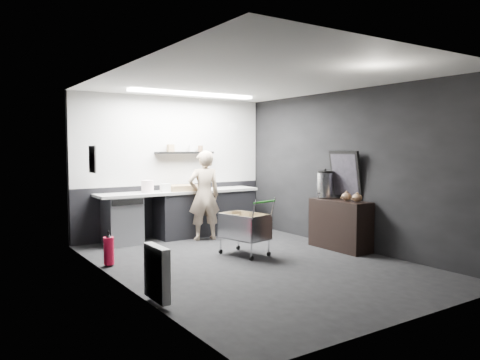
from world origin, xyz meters
TOP-DOWN VIEW (x-y plane):
  - floor at (0.00, 0.00)m, footprint 5.50×5.50m
  - ceiling at (0.00, 0.00)m, footprint 5.50×5.50m
  - wall_back at (0.00, 2.75)m, footprint 5.50×0.00m
  - wall_front at (0.00, -2.75)m, footprint 5.50×0.00m
  - wall_left at (-2.00, 0.00)m, footprint 0.00×5.50m
  - wall_right at (2.00, 0.00)m, footprint 0.00×5.50m
  - kitchen_wall_panel at (0.00, 2.73)m, footprint 3.95×0.02m
  - dado_panel at (0.00, 2.73)m, footprint 3.95×0.02m
  - floating_shelf at (0.20, 2.62)m, footprint 1.20×0.22m
  - wall_clock at (1.40, 2.72)m, footprint 0.20×0.03m
  - poster at (-1.98, 1.30)m, footprint 0.02×0.30m
  - poster_red_band at (-1.98, 1.30)m, footprint 0.02×0.22m
  - radiator at (-1.94, -0.90)m, footprint 0.10×0.50m
  - ceiling_strip at (0.00, 1.85)m, footprint 2.40×0.20m
  - prep_counter at (0.14, 2.42)m, footprint 3.20×0.61m
  - person at (0.27, 1.97)m, footprint 0.68×0.52m
  - shopping_cart at (0.19, 0.52)m, footprint 0.65×0.93m
  - sideboard at (1.78, 0.00)m, footprint 0.47×1.11m
  - fire_extinguisher at (-1.85, 1.02)m, footprint 0.15×0.15m
  - cardboard_box at (0.03, 2.37)m, footprint 0.58×0.46m
  - pink_tub at (-0.66, 2.42)m, footprint 0.22×0.22m
  - white_container at (-0.33, 2.37)m, footprint 0.18×0.15m

SIDE VIEW (x-z plane):
  - floor at x=0.00m, z-range 0.00..0.00m
  - fire_extinguisher at x=-1.85m, z-range -0.01..0.49m
  - radiator at x=-1.94m, z-range 0.05..0.65m
  - shopping_cart at x=0.19m, z-range -0.02..0.88m
  - prep_counter at x=0.14m, z-range 0.01..0.91m
  - dado_panel at x=0.00m, z-range 0.00..1.00m
  - sideboard at x=1.78m, z-range -0.30..1.37m
  - person at x=0.27m, z-range 0.00..1.66m
  - cardboard_box at x=0.03m, z-range 0.90..1.01m
  - white_container at x=-0.33m, z-range 0.90..1.05m
  - pink_tub at x=-0.66m, z-range 0.90..1.12m
  - wall_back at x=0.00m, z-range -1.40..4.10m
  - wall_front at x=0.00m, z-range -1.40..4.10m
  - wall_left at x=-2.00m, z-range -1.40..4.10m
  - wall_right at x=2.00m, z-range -1.40..4.10m
  - poster at x=-1.98m, z-range 1.35..1.75m
  - floating_shelf at x=0.20m, z-range 1.60..1.64m
  - poster_red_band at x=-1.98m, z-range 1.57..1.67m
  - kitchen_wall_panel at x=0.00m, z-range 1.00..2.70m
  - wall_clock at x=1.40m, z-range 2.05..2.25m
  - ceiling_strip at x=0.00m, z-range 2.65..2.69m
  - ceiling at x=0.00m, z-range 2.70..2.70m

